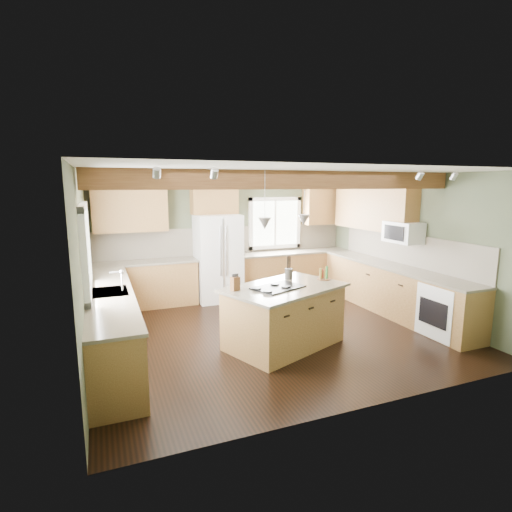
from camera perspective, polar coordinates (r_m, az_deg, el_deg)
name	(u,v)px	position (r m, az deg, el deg)	size (l,w,h in m)	color
floor	(272,331)	(6.77, 2.31, -10.67)	(5.60, 5.60, 0.00)	black
ceiling	(273,172)	(6.33, 2.48, 11.91)	(5.60, 5.60, 0.00)	silver
wall_back	(226,236)	(8.74, -4.30, 2.85)	(5.60, 5.60, 0.00)	#464F38
wall_left	(84,267)	(5.89, -23.38, -1.50)	(5.00, 5.00, 0.00)	#464F38
wall_right	(410,245)	(7.97, 21.11, 1.50)	(5.00, 5.00, 0.00)	#464F38
ceiling_beam	(290,180)	(5.79, 4.93, 10.77)	(5.55, 0.26, 0.26)	#542D18
soffit_trim	(227,178)	(8.58, -4.21, 11.02)	(5.55, 0.20, 0.10)	#542D18
backsplash_back	(226,240)	(8.74, -4.26, 2.25)	(5.58, 0.03, 0.58)	brown
backsplash_right	(407,249)	(8.01, 20.75, 0.91)	(0.03, 3.70, 0.58)	brown
base_cab_back_left	(145,285)	(8.25, -15.55, -4.01)	(2.02, 0.60, 0.88)	brown
counter_back_left	(144,262)	(8.16, -15.70, -0.87)	(2.06, 0.64, 0.04)	brown
base_cab_back_right	(293,272)	(9.17, 5.27, -2.28)	(2.62, 0.60, 0.88)	brown
counter_back_right	(293,252)	(9.08, 5.31, 0.56)	(2.66, 0.64, 0.04)	brown
base_cab_left	(111,324)	(6.15, -19.98, -9.10)	(0.60, 3.70, 0.88)	brown
counter_left	(109,293)	(6.02, -20.24, -4.96)	(0.64, 3.74, 0.04)	brown
base_cab_right	(392,290)	(7.98, 18.88, -4.67)	(0.60, 3.70, 0.88)	brown
counter_right	(394,267)	(7.88, 19.07, -1.43)	(0.64, 3.74, 0.04)	brown
upper_cab_back_left	(130,209)	(8.14, -17.56, 6.47)	(1.40, 0.35, 0.90)	brown
upper_cab_over_fridge	(214,197)	(8.42, -5.99, 8.35)	(0.96, 0.35, 0.70)	brown
upper_cab_right	(373,208)	(8.48, 16.38, 6.66)	(0.35, 2.20, 0.90)	brown
upper_cab_back_corner	(323,205)	(9.47, 9.48, 7.25)	(0.90, 0.35, 0.90)	brown
window_left	(84,249)	(5.89, -23.34, 0.99)	(0.04, 1.60, 1.05)	white
window_back	(275,223)	(9.10, 2.66, 4.74)	(1.10, 0.04, 1.00)	white
sink	(109,292)	(6.02, -20.24, -4.91)	(0.50, 0.65, 0.03)	#262628
faucet	(122,281)	(5.99, -18.61, -3.45)	(0.02, 0.02, 0.28)	#B2B2B7
dishwasher	(116,361)	(4.94, -19.32, -13.99)	(0.60, 0.60, 0.84)	white
oven	(447,311)	(7.08, 25.67, -7.08)	(0.60, 0.72, 0.84)	white
microwave	(403,232)	(7.76, 20.28, 3.19)	(0.40, 0.70, 0.38)	white
pendant_left	(265,223)	(5.48, 1.26, 4.67)	(0.18, 0.18, 0.16)	#B2B2B7
pendant_right	(304,220)	(6.09, 6.85, 5.14)	(0.18, 0.18, 0.16)	#B2B2B7
refrigerator	(218,258)	(8.36, -5.45, -0.28)	(0.90, 0.74, 1.80)	white
island	(284,317)	(6.08, 4.02, -8.72)	(1.66, 1.01, 0.88)	brown
island_top	(284,288)	(5.95, 4.08, -4.52)	(1.77, 1.12, 0.04)	brown
cooktop	(278,287)	(5.84, 3.16, -4.48)	(0.72, 0.48, 0.02)	black
knife_block	(235,284)	(5.68, -2.99, -3.97)	(0.12, 0.09, 0.20)	brown
utensil_crock	(289,274)	(6.40, 4.69, -2.53)	(0.13, 0.13, 0.17)	#38322C
bottle_tray	(324,273)	(6.43, 9.70, -2.42)	(0.22, 0.22, 0.20)	brown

